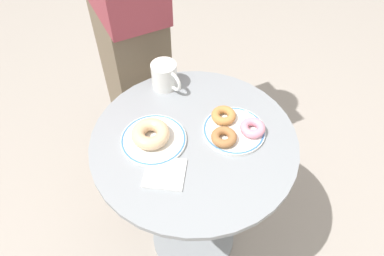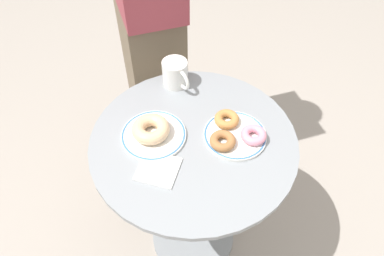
{
  "view_description": "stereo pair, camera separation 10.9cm",
  "coord_description": "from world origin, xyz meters",
  "px_view_note": "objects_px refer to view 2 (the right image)",
  "views": [
    {
      "loc": [
        0.04,
        -0.7,
        1.59
      ],
      "look_at": [
        -0.01,
        0.01,
        0.77
      ],
      "focal_mm": 33.12,
      "sensor_mm": 36.0,
      "label": 1
    },
    {
      "loc": [
        0.15,
        -0.69,
        1.59
      ],
      "look_at": [
        -0.01,
        0.01,
        0.77
      ],
      "focal_mm": 33.12,
      "sensor_mm": 36.0,
      "label": 2
    }
  ],
  "objects_px": {
    "donut_cinnamon": "(223,141)",
    "coffee_mug": "(176,74)",
    "donut_old_fashioned": "(227,119)",
    "plate_left": "(154,135)",
    "donut_pink_frosted": "(254,135)",
    "cafe_table": "(193,182)",
    "paper_napkin": "(158,169)",
    "donut_glazed": "(151,129)",
    "person_figure": "(148,10)",
    "plate_right": "(235,135)"
  },
  "relations": [
    {
      "from": "donut_cinnamon",
      "to": "coffee_mug",
      "type": "relative_size",
      "value": 0.71
    },
    {
      "from": "donut_old_fashioned",
      "to": "coffee_mug",
      "type": "height_order",
      "value": "coffee_mug"
    },
    {
      "from": "plate_left",
      "to": "donut_pink_frosted",
      "type": "xyz_separation_m",
      "value": [
        0.31,
        0.05,
        0.02
      ]
    },
    {
      "from": "cafe_table",
      "to": "donut_pink_frosted",
      "type": "distance_m",
      "value": 0.33
    },
    {
      "from": "cafe_table",
      "to": "coffee_mug",
      "type": "relative_size",
      "value": 6.49
    },
    {
      "from": "donut_pink_frosted",
      "to": "paper_napkin",
      "type": "bearing_deg",
      "value": -146.48
    },
    {
      "from": "plate_left",
      "to": "donut_old_fashioned",
      "type": "relative_size",
      "value": 2.56
    },
    {
      "from": "donut_glazed",
      "to": "donut_pink_frosted",
      "type": "distance_m",
      "value": 0.32
    },
    {
      "from": "donut_pink_frosted",
      "to": "plate_left",
      "type": "bearing_deg",
      "value": -170.45
    },
    {
      "from": "donut_glazed",
      "to": "person_figure",
      "type": "bearing_deg",
      "value": 107.29
    },
    {
      "from": "donut_glazed",
      "to": "coffee_mug",
      "type": "xyz_separation_m",
      "value": [
        0.02,
        0.25,
        0.02
      ]
    },
    {
      "from": "donut_pink_frosted",
      "to": "paper_napkin",
      "type": "height_order",
      "value": "donut_pink_frosted"
    },
    {
      "from": "donut_pink_frosted",
      "to": "person_figure",
      "type": "xyz_separation_m",
      "value": [
        -0.47,
        0.45,
        0.1
      ]
    },
    {
      "from": "donut_old_fashioned",
      "to": "person_figure",
      "type": "height_order",
      "value": "person_figure"
    },
    {
      "from": "donut_old_fashioned",
      "to": "paper_napkin",
      "type": "bearing_deg",
      "value": -127.42
    },
    {
      "from": "plate_left",
      "to": "donut_glazed",
      "type": "relative_size",
      "value": 1.73
    },
    {
      "from": "donut_cinnamon",
      "to": "plate_right",
      "type": "bearing_deg",
      "value": 54.29
    },
    {
      "from": "donut_glazed",
      "to": "paper_napkin",
      "type": "relative_size",
      "value": 1.02
    },
    {
      "from": "donut_pink_frosted",
      "to": "donut_cinnamon",
      "type": "xyz_separation_m",
      "value": [
        -0.09,
        -0.04,
        0.0
      ]
    },
    {
      "from": "donut_old_fashioned",
      "to": "plate_left",
      "type": "bearing_deg",
      "value": -155.37
    },
    {
      "from": "paper_napkin",
      "to": "cafe_table",
      "type": "bearing_deg",
      "value": 60.63
    },
    {
      "from": "cafe_table",
      "to": "coffee_mug",
      "type": "bearing_deg",
      "value": 116.24
    },
    {
      "from": "donut_glazed",
      "to": "donut_cinnamon",
      "type": "xyz_separation_m",
      "value": [
        0.22,
        0.01,
        -0.01
      ]
    },
    {
      "from": "donut_old_fashioned",
      "to": "donut_pink_frosted",
      "type": "bearing_deg",
      "value": -27.43
    },
    {
      "from": "plate_left",
      "to": "donut_glazed",
      "type": "bearing_deg",
      "value": 179.02
    },
    {
      "from": "cafe_table",
      "to": "person_figure",
      "type": "bearing_deg",
      "value": 120.7
    },
    {
      "from": "donut_old_fashioned",
      "to": "donut_cinnamon",
      "type": "xyz_separation_m",
      "value": [
        0.0,
        -0.09,
        0.0
      ]
    },
    {
      "from": "donut_glazed",
      "to": "paper_napkin",
      "type": "distance_m",
      "value": 0.14
    },
    {
      "from": "plate_left",
      "to": "paper_napkin",
      "type": "relative_size",
      "value": 1.76
    },
    {
      "from": "donut_pink_frosted",
      "to": "paper_napkin",
      "type": "xyz_separation_m",
      "value": [
        -0.26,
        -0.17,
        -0.02
      ]
    },
    {
      "from": "plate_left",
      "to": "donut_cinnamon",
      "type": "relative_size",
      "value": 2.56
    },
    {
      "from": "donut_old_fashioned",
      "to": "person_figure",
      "type": "distance_m",
      "value": 0.56
    },
    {
      "from": "cafe_table",
      "to": "paper_napkin",
      "type": "relative_size",
      "value": 6.25
    },
    {
      "from": "donut_glazed",
      "to": "person_figure",
      "type": "distance_m",
      "value": 0.54
    },
    {
      "from": "paper_napkin",
      "to": "person_figure",
      "type": "relative_size",
      "value": 0.07
    },
    {
      "from": "cafe_table",
      "to": "donut_pink_frosted",
      "type": "xyz_separation_m",
      "value": [
        0.18,
        0.04,
        0.27
      ]
    },
    {
      "from": "donut_cinnamon",
      "to": "coffee_mug",
      "type": "bearing_deg",
      "value": 130.46
    },
    {
      "from": "cafe_table",
      "to": "donut_pink_frosted",
      "type": "bearing_deg",
      "value": 10.94
    },
    {
      "from": "donut_cinnamon",
      "to": "paper_napkin",
      "type": "distance_m",
      "value": 0.21
    },
    {
      "from": "donut_pink_frosted",
      "to": "donut_old_fashioned",
      "type": "xyz_separation_m",
      "value": [
        -0.09,
        0.05,
        0.0
      ]
    },
    {
      "from": "plate_left",
      "to": "plate_right",
      "type": "distance_m",
      "value": 0.26
    },
    {
      "from": "donut_pink_frosted",
      "to": "paper_napkin",
      "type": "distance_m",
      "value": 0.31
    },
    {
      "from": "donut_pink_frosted",
      "to": "donut_cinnamon",
      "type": "relative_size",
      "value": 1.0
    },
    {
      "from": "donut_glazed",
      "to": "donut_cinnamon",
      "type": "distance_m",
      "value": 0.23
    },
    {
      "from": "plate_right",
      "to": "paper_napkin",
      "type": "relative_size",
      "value": 1.71
    },
    {
      "from": "donut_cinnamon",
      "to": "person_figure",
      "type": "height_order",
      "value": "person_figure"
    },
    {
      "from": "person_figure",
      "to": "plate_right",
      "type": "bearing_deg",
      "value": -47.27
    },
    {
      "from": "cafe_table",
      "to": "plate_right",
      "type": "xyz_separation_m",
      "value": [
        0.13,
        0.04,
        0.26
      ]
    },
    {
      "from": "plate_left",
      "to": "person_figure",
      "type": "relative_size",
      "value": 0.12
    },
    {
      "from": "person_figure",
      "to": "donut_old_fashioned",
      "type": "bearing_deg",
      "value": -46.77
    }
  ]
}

